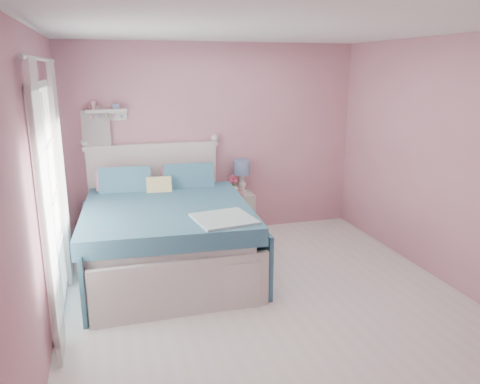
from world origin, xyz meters
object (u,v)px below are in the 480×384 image
nightstand (238,214)px  vase (233,188)px  bed (166,234)px  teacup (240,193)px  table_lamp (242,169)px

nightstand → vase: (-0.07, -0.01, 0.37)m
vase → bed: bearing=-139.4°
nightstand → vase: size_ratio=3.63×
vase → teacup: vase is taller
bed → table_lamp: bearing=43.3°
bed → teacup: bearing=38.6°
bed → table_lamp: 1.63m
bed → vase: bed is taller
table_lamp → teacup: 0.37m
nightstand → vase: vase is taller
nightstand → teacup: 0.36m
table_lamp → teacup: (-0.10, -0.22, -0.28)m
bed → teacup: 1.36m
table_lamp → teacup: size_ratio=4.35×
nightstand → table_lamp: 0.62m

